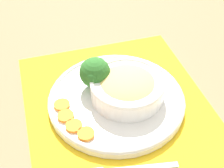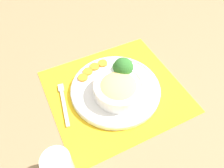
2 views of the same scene
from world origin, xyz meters
TOP-DOWN VIEW (x-y plane):
  - ground_plane at (0.00, 0.00)m, footprint 4.00×4.00m
  - placemat at (0.00, 0.00)m, footprint 0.50×0.46m
  - plate at (0.00, 0.00)m, footprint 0.33×0.33m
  - bowl at (0.00, -0.03)m, footprint 0.18×0.18m
  - broccoli_floret at (0.05, 0.04)m, footprint 0.07×0.07m
  - carrot_slice_near at (-0.00, 0.13)m, footprint 0.04×0.04m
  - carrot_slice_middle at (-0.04, 0.13)m, footprint 0.04×0.04m
  - carrot_slice_far at (-0.07, 0.11)m, footprint 0.04×0.04m
  - carrot_slice_extra at (-0.10, 0.09)m, footprint 0.04×0.04m
  - water_glass at (-0.26, -0.21)m, footprint 0.08×0.08m
  - fork at (-0.19, 0.03)m, footprint 0.04×0.18m

SIDE VIEW (x-z plane):
  - ground_plane at x=0.00m, z-range 0.00..0.00m
  - placemat at x=0.00m, z-range 0.00..0.00m
  - fork at x=-0.19m, z-range 0.00..0.01m
  - plate at x=0.00m, z-range 0.00..0.03m
  - carrot_slice_near at x=0.00m, z-range 0.02..0.03m
  - carrot_slice_middle at x=-0.04m, z-range 0.02..0.03m
  - carrot_slice_far at x=-0.07m, z-range 0.02..0.03m
  - carrot_slice_extra at x=-0.10m, z-range 0.02..0.03m
  - water_glass at x=-0.26m, z-range -0.01..0.09m
  - bowl at x=0.00m, z-range 0.02..0.08m
  - broccoli_floret at x=0.05m, z-range 0.02..0.11m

